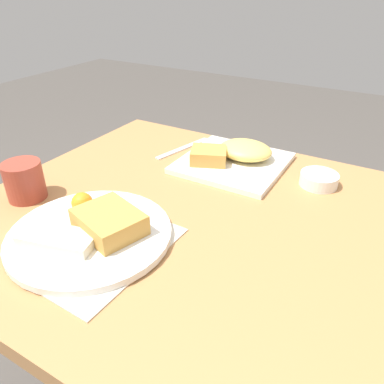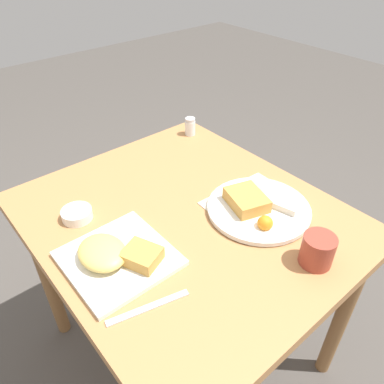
{
  "view_description": "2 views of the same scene",
  "coord_description": "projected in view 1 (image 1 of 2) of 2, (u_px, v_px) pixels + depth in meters",
  "views": [
    {
      "loc": [
        -0.32,
        0.57,
        1.15
      ],
      "look_at": [
        0.02,
        -0.02,
        0.75
      ],
      "focal_mm": 35.0,
      "sensor_mm": 36.0,
      "label": 1
    },
    {
      "loc": [
        0.66,
        -0.53,
        1.44
      ],
      "look_at": [
        -0.01,
        0.03,
        0.78
      ],
      "focal_mm": 35.0,
      "sensor_mm": 36.0,
      "label": 2
    }
  ],
  "objects": [
    {
      "name": "butter_knife",
      "position": [
        183.0,
        148.0,
        1.08
      ],
      "size": [
        0.06,
        0.2,
        0.0
      ],
      "rotation": [
        0.0,
        0.0,
        1.32
      ],
      "color": "silver",
      "rests_on": "dining_table"
    },
    {
      "name": "sauce_ramekin",
      "position": [
        319.0,
        179.0,
        0.89
      ],
      "size": [
        0.09,
        0.09,
        0.03
      ],
      "color": "white",
      "rests_on": "dining_table"
    },
    {
      "name": "plate_square_near",
      "position": [
        234.0,
        157.0,
        0.98
      ],
      "size": [
        0.26,
        0.26,
        0.06
      ],
      "color": "white",
      "rests_on": "dining_table"
    },
    {
      "name": "menu_card",
      "position": [
        105.0,
        250.0,
        0.68
      ],
      "size": [
        0.2,
        0.28,
        0.0
      ],
      "rotation": [
        0.0,
        0.0,
        -0.04
      ],
      "color": "beige",
      "rests_on": "dining_table"
    },
    {
      "name": "dining_table",
      "position": [
        196.0,
        247.0,
        0.83
      ],
      "size": [
        0.94,
        0.82,
        0.72
      ],
      "color": "#B27A47",
      "rests_on": "ground_plane"
    },
    {
      "name": "plate_oval_far",
      "position": [
        92.0,
        230.0,
        0.71
      ],
      "size": [
        0.31,
        0.31,
        0.05
      ],
      "color": "white",
      "rests_on": "menu_card"
    },
    {
      "name": "coffee_mug",
      "position": [
        24.0,
        181.0,
        0.82
      ],
      "size": [
        0.08,
        0.08,
        0.09
      ],
      "color": "#9E3D2D",
      "rests_on": "dining_table"
    }
  ]
}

